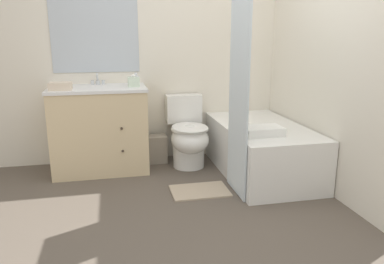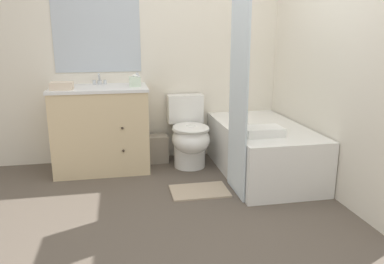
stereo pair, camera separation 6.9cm
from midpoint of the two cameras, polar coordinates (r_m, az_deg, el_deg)
ground_plane at (r=2.84m, az=1.15°, el=-14.07°), size 14.00×14.00×0.00m
wall_back at (r=4.17m, az=-4.42°, el=12.98°), size 8.00×0.06×2.50m
wall_right at (r=3.75m, az=17.41°, el=12.19°), size 0.05×2.68×2.50m
vanity_cabinet at (r=3.93m, az=-14.32°, el=0.54°), size 0.95×0.61×0.86m
sink_faucet at (r=4.04m, az=-14.65°, el=7.50°), size 0.14×0.12×0.12m
toilet at (r=3.94m, az=-1.07°, el=-0.62°), size 0.39×0.68×0.73m
bathtub at (r=3.83m, az=9.90°, el=-2.52°), size 0.78×1.44×0.50m
shower_curtain at (r=3.15m, az=6.54°, el=7.35°), size 0.02×0.46×1.93m
wastebasket at (r=4.14m, az=-5.90°, el=-2.56°), size 0.22×0.19×0.30m
tissue_box at (r=3.82m, az=-9.39°, el=7.60°), size 0.11×0.15×0.12m
soap_dispenser at (r=3.85m, az=-9.02°, el=7.79°), size 0.05×0.05×0.13m
hand_towel_folded at (r=3.74m, az=-19.93°, el=6.59°), size 0.20×0.17×0.07m
bath_towel_folded at (r=3.38m, az=10.13°, el=0.19°), size 0.34×0.23×0.08m
bath_mat at (r=3.39m, az=0.60°, el=-8.96°), size 0.51×0.35×0.02m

